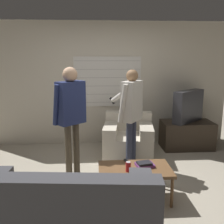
% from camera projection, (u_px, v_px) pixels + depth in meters
% --- Properties ---
extents(ground_plane, '(16.00, 16.00, 0.00)m').
position_uv_depth(ground_plane, '(112.00, 186.00, 3.80)').
color(ground_plane, '#B2A893').
extents(wall_back, '(5.20, 0.08, 2.55)m').
position_uv_depth(wall_back, '(105.00, 84.00, 5.51)').
color(wall_back, beige).
rests_on(wall_back, ground_plane).
extents(couch_blue, '(1.86, 1.07, 0.90)m').
position_uv_depth(couch_blue, '(62.00, 219.00, 2.49)').
color(couch_blue, '#424247').
rests_on(couch_blue, ground_plane).
extents(armchair_beige, '(1.01, 0.99, 0.78)m').
position_uv_depth(armchair_beige, '(128.00, 139.00, 4.96)').
color(armchair_beige, beige).
rests_on(armchair_beige, ground_plane).
extents(coffee_table, '(0.94, 0.56, 0.43)m').
position_uv_depth(coffee_table, '(135.00, 171.00, 3.40)').
color(coffee_table, brown).
rests_on(coffee_table, ground_plane).
extents(tv_stand, '(1.02, 0.58, 0.55)m').
position_uv_depth(tv_stand, '(187.00, 135.00, 5.35)').
color(tv_stand, '#33281E').
rests_on(tv_stand, ground_plane).
extents(tv, '(0.75, 0.67, 0.64)m').
position_uv_depth(tv, '(188.00, 106.00, 5.23)').
color(tv, '#2D2D33').
rests_on(tv, tv_stand).
extents(person_left_standing, '(0.51, 0.81, 1.70)m').
position_uv_depth(person_left_standing, '(71.00, 109.00, 3.92)').
color(person_left_standing, '#4C4233').
rests_on(person_left_standing, ground_plane).
extents(person_right_standing, '(0.53, 0.74, 1.65)m').
position_uv_depth(person_right_standing, '(131.00, 108.00, 4.18)').
color(person_right_standing, '#33384C').
rests_on(person_right_standing, ground_plane).
extents(book_stack, '(0.26, 0.21, 0.07)m').
position_uv_depth(book_stack, '(145.00, 164.00, 3.43)').
color(book_stack, '#75387F').
rests_on(book_stack, coffee_table).
extents(soda_can, '(0.07, 0.07, 0.13)m').
position_uv_depth(soda_can, '(128.00, 167.00, 3.28)').
color(soda_can, red).
rests_on(soda_can, coffee_table).
extents(spare_remote, '(0.07, 0.14, 0.02)m').
position_uv_depth(spare_remote, '(127.00, 161.00, 3.57)').
color(spare_remote, black).
rests_on(spare_remote, coffee_table).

